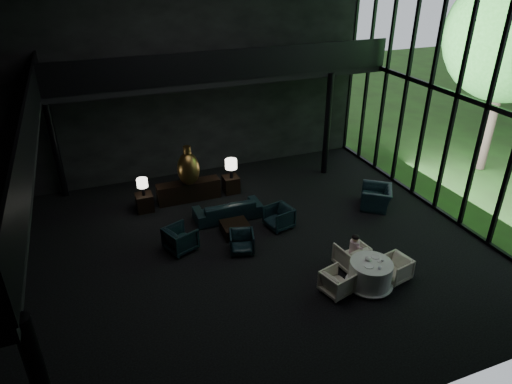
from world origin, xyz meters
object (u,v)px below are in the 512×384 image
object	(u,v)px
table_lamp_left	(142,184)
child	(355,244)
lounge_armchair_west	(180,237)
lounge_armchair_east	(279,216)
side_table_right	(231,184)
dining_chair_north	(351,254)
bronze_urn	(188,169)
dining_chair_east	(395,268)
window_armchair	(377,193)
side_table_left	(145,202)
sofa	(228,206)
coffee_table	(235,229)
lounge_armchair_south	(242,242)
console	(189,191)
table_lamp_right	(231,165)
dining_chair_west	(337,282)
dining_table	(370,276)

from	to	relation	value
table_lamp_left	child	xyz separation A→B (m)	(4.96, -5.29, -0.31)
table_lamp_left	lounge_armchair_west	bearing A→B (deg)	-77.12
lounge_armchair_east	child	distance (m)	2.91
side_table_right	dining_chair_north	distance (m)	5.81
bronze_urn	side_table_right	world-z (taller)	bronze_urn
dining_chair_north	dining_chair_east	xyz separation A→B (m)	(0.81, -0.90, -0.07)
side_table_right	window_armchair	distance (m)	5.23
side_table_left	lounge_armchair_east	xyz separation A→B (m)	(3.85, -2.68, 0.11)
sofa	lounge_armchair_west	xyz separation A→B (m)	(-1.88, -1.24, -0.02)
coffee_table	bronze_urn	bearing A→B (deg)	107.90
lounge_armchair_west	lounge_armchair_south	bearing A→B (deg)	-136.33
console	coffee_table	bearing A→B (deg)	-73.45
lounge_armchair_south	coffee_table	size ratio (longest dim) A/B	0.81
table_lamp_right	lounge_armchair_south	xyz separation A→B (m)	(-0.92, -3.68, -0.79)
table_lamp_left	lounge_armchair_west	xyz separation A→B (m)	(0.62, -2.72, -0.60)
lounge_armchair_south	dining_chair_west	size ratio (longest dim) A/B	0.99
side_table_left	dining_chair_west	distance (m)	7.33
bronze_urn	side_table_right	distance (m)	1.91
side_table_right	sofa	size ratio (longest dim) A/B	0.25
table_lamp_right	dining_chair_north	size ratio (longest dim) A/B	0.88
side_table_left	child	distance (m)	7.30
side_table_left	sofa	bearing A→B (deg)	-31.41
console	child	bearing A→B (deg)	-58.73
window_armchair	dining_chair_west	xyz separation A→B (m)	(-3.59, -3.49, -0.19)
lounge_armchair_east	dining_chair_west	world-z (taller)	lounge_armchair_east
sofa	side_table_left	bearing A→B (deg)	-31.28
console	child	xyz separation A→B (m)	(3.36, -5.53, 0.39)
dining_chair_east	coffee_table	bearing A→B (deg)	-149.85
dining_table	dining_chair_north	bearing A→B (deg)	90.06
dining_chair_north	dining_chair_east	world-z (taller)	dining_chair_north
bronze_urn	dining_table	xyz separation A→B (m)	(3.30, -6.22, -1.00)
table_lamp_left	table_lamp_right	xyz separation A→B (m)	(3.20, 0.20, 0.08)
sofa	lounge_armchair_south	bearing A→B (deg)	83.81
dining_chair_east	bronze_urn	bearing A→B (deg)	-158.17
side_table_left	dining_chair_west	bearing A→B (deg)	-57.38
dining_chair_west	console	bearing A→B (deg)	5.27
sofa	lounge_armchair_south	distance (m)	2.02
side_table_right	lounge_armchair_south	world-z (taller)	lounge_armchair_south
console	window_armchair	size ratio (longest dim) A/B	1.84
side_table_right	table_lamp_left	bearing A→B (deg)	-175.03
table_lamp_left	coffee_table	world-z (taller)	table_lamp_left
side_table_right	child	distance (m)	5.86
lounge_armchair_south	window_armchair	size ratio (longest dim) A/B	0.55
bronze_urn	dining_chair_west	world-z (taller)	bronze_urn
dining_chair_east	dining_chair_north	bearing A→B (deg)	-149.63
side_table_right	dining_chair_north	xyz separation A→B (m)	(1.70, -5.55, 0.10)
lounge_armchair_east	lounge_armchair_west	bearing A→B (deg)	-100.73
console	lounge_armchair_west	bearing A→B (deg)	-108.29
table_lamp_left	window_armchair	distance (m)	8.00
dining_chair_west	lounge_armchair_south	bearing A→B (deg)	17.29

